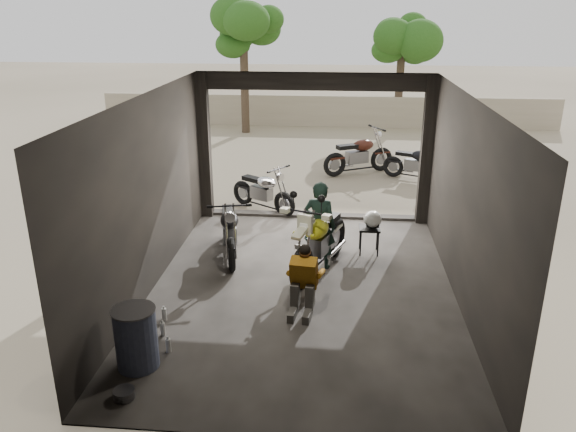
% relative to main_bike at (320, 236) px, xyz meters
% --- Properties ---
extents(ground, '(80.00, 80.00, 0.00)m').
position_rel_main_bike_xyz_m(ground, '(-0.25, -0.75, -0.68)').
color(ground, '#7A6D56').
rests_on(ground, ground).
extents(garage, '(7.00, 7.13, 3.20)m').
position_rel_main_bike_xyz_m(garage, '(-0.25, -0.20, 0.60)').
color(garage, '#2D2B28').
rests_on(garage, ground).
extents(boundary_wall, '(18.00, 0.30, 1.20)m').
position_rel_main_bike_xyz_m(boundary_wall, '(-0.25, 13.25, -0.08)').
color(boundary_wall, gray).
rests_on(boundary_wall, ground).
extents(tree_left, '(2.20, 2.20, 5.60)m').
position_rel_main_bike_xyz_m(tree_left, '(-3.25, 11.75, 3.31)').
color(tree_left, '#382B1E').
rests_on(tree_left, ground).
extents(tree_right, '(2.20, 2.20, 5.00)m').
position_rel_main_bike_xyz_m(tree_right, '(2.55, 13.25, 2.88)').
color(tree_right, '#382B1E').
rests_on(tree_right, ground).
extents(main_bike, '(1.50, 2.19, 1.35)m').
position_rel_main_bike_xyz_m(main_bike, '(0.00, 0.00, 0.00)').
color(main_bike, beige).
rests_on(main_bike, ground).
extents(left_bike, '(1.11, 1.88, 1.19)m').
position_rel_main_bike_xyz_m(left_bike, '(-1.72, 0.55, -0.08)').
color(left_bike, black).
rests_on(left_bike, ground).
extents(outside_bike_a, '(1.73, 1.49, 1.11)m').
position_rel_main_bike_xyz_m(outside_bike_a, '(-1.43, 3.10, -0.12)').
color(outside_bike_a, black).
rests_on(outside_bike_a, ground).
extents(outside_bike_b, '(2.06, 1.61, 1.29)m').
position_rel_main_bike_xyz_m(outside_bike_b, '(0.85, 6.42, -0.03)').
color(outside_bike_b, '#3B170E').
rests_on(outside_bike_b, ground).
extents(outside_bike_c, '(1.77, 1.30, 1.11)m').
position_rel_main_bike_xyz_m(outside_bike_c, '(2.40, 5.91, -0.12)').
color(outside_bike_c, black).
rests_on(outside_bike_c, ground).
extents(rider, '(0.67, 0.52, 1.62)m').
position_rel_main_bike_xyz_m(rider, '(-0.02, 0.17, 0.14)').
color(rider, black).
rests_on(rider, ground).
extents(mechanic, '(0.62, 0.79, 1.05)m').
position_rel_main_bike_xyz_m(mechanic, '(-0.20, -1.53, -0.15)').
color(mechanic, '#A66E16').
rests_on(mechanic, ground).
extents(stool, '(0.39, 0.39, 0.54)m').
position_rel_main_bike_xyz_m(stool, '(0.91, 0.85, -0.21)').
color(stool, black).
rests_on(stool, ground).
extents(helmet, '(0.43, 0.45, 0.32)m').
position_rel_main_bike_xyz_m(helmet, '(0.96, 0.85, 0.03)').
color(helmet, silver).
rests_on(helmet, stool).
extents(oil_drum, '(0.72, 0.72, 0.85)m').
position_rel_main_bike_xyz_m(oil_drum, '(-2.25, -3.09, -0.25)').
color(oil_drum, '#3A4361').
rests_on(oil_drum, ground).
extents(sign_post, '(0.73, 0.08, 2.19)m').
position_rel_main_bike_xyz_m(sign_post, '(3.04, 3.44, 0.79)').
color(sign_post, black).
rests_on(sign_post, ground).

